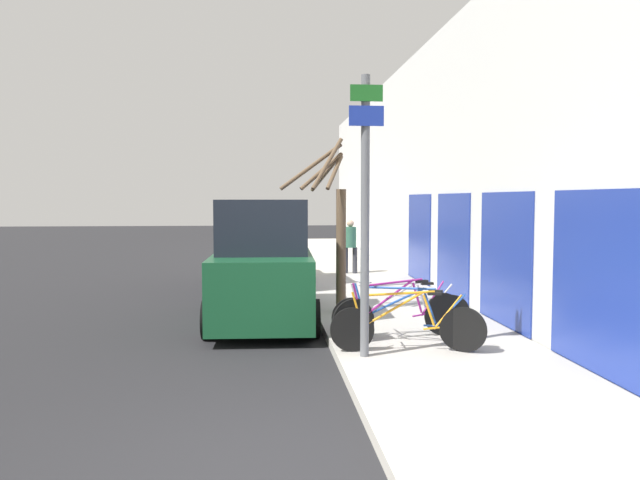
% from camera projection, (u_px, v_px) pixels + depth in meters
% --- Properties ---
extents(ground_plane, '(80.00, 80.00, 0.00)m').
position_uv_depth(ground_plane, '(265.00, 290.00, 16.35)').
color(ground_plane, black).
extents(sidewalk_curb, '(3.20, 32.00, 0.15)m').
position_uv_depth(sidewalk_curb, '(349.00, 274.00, 19.36)').
color(sidewalk_curb, '#ADA89E').
rests_on(sidewalk_curb, ground).
extents(building_facade, '(0.23, 32.00, 6.50)m').
position_uv_depth(building_facade, '(406.00, 172.00, 19.21)').
color(building_facade, silver).
rests_on(building_facade, ground).
extents(signpost, '(0.49, 0.14, 3.98)m').
position_uv_depth(signpost, '(365.00, 210.00, 8.79)').
color(signpost, '#595B60').
rests_on(signpost, sidewalk_curb).
extents(bicycle_0, '(2.28, 0.44, 0.90)m').
position_uv_depth(bicycle_0, '(407.00, 325.00, 9.20)').
color(bicycle_0, black).
rests_on(bicycle_0, sidewalk_curb).
extents(bicycle_1, '(2.04, 1.43, 0.92)m').
position_uv_depth(bicycle_1, '(407.00, 320.00, 9.58)').
color(bicycle_1, black).
rests_on(bicycle_1, sidewalk_curb).
extents(bicycle_2, '(2.26, 0.78, 0.97)m').
position_uv_depth(bicycle_2, '(399.00, 314.00, 10.00)').
color(bicycle_2, black).
rests_on(bicycle_2, sidewalk_curb).
extents(bicycle_3, '(2.36, 0.44, 0.90)m').
position_uv_depth(bicycle_3, '(402.00, 312.00, 10.27)').
color(bicycle_3, black).
rests_on(bicycle_3, sidewalk_curb).
extents(parked_car_0, '(2.12, 4.42, 2.39)m').
position_uv_depth(parked_car_0, '(263.00, 268.00, 11.97)').
color(parked_car_0, '#144728').
rests_on(parked_car_0, ground).
extents(parked_car_1, '(2.15, 4.40, 2.29)m').
position_uv_depth(parked_car_1, '(264.00, 249.00, 16.90)').
color(parked_car_1, '#51565B').
rests_on(parked_car_1, ground).
extents(pedestrian_near, '(0.42, 0.36, 1.62)m').
position_uv_depth(pedestrian_near, '(350.00, 242.00, 18.83)').
color(pedestrian_near, '#333338').
rests_on(pedestrian_near, sidewalk_curb).
extents(street_tree, '(1.33, 1.72, 3.45)m').
position_uv_depth(street_tree, '(336.00, 227.00, 12.38)').
color(street_tree, brown).
rests_on(street_tree, sidewalk_curb).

